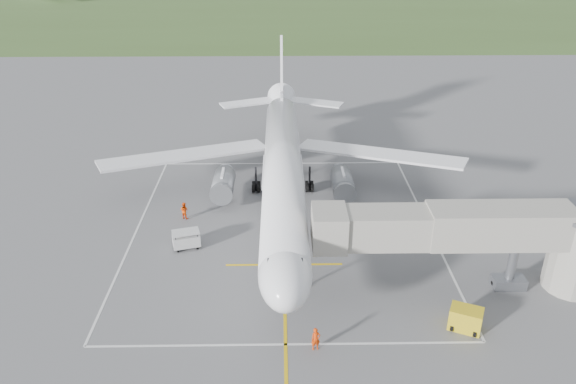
{
  "coord_description": "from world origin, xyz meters",
  "views": [
    {
      "loc": [
        -0.32,
        -50.42,
        26.87
      ],
      "look_at": [
        0.43,
        -4.0,
        4.0
      ],
      "focal_mm": 35.0,
      "sensor_mm": 36.0,
      "label": 1
    }
  ],
  "objects_px": {
    "airliner": "(283,167)",
    "ramp_worker_nose": "(316,339)",
    "baggage_cart": "(186,240)",
    "jet_bridge": "(489,236)",
    "gpu_unit": "(466,319)",
    "ramp_worker_wing": "(184,210)"
  },
  "relations": [
    {
      "from": "jet_bridge",
      "to": "ramp_worker_nose",
      "type": "relative_size",
      "value": 13.48
    },
    {
      "from": "airliner",
      "to": "ramp_worker_nose",
      "type": "bearing_deg",
      "value": -84.44
    },
    {
      "from": "gpu_unit",
      "to": "ramp_worker_nose",
      "type": "height_order",
      "value": "ramp_worker_nose"
    },
    {
      "from": "jet_bridge",
      "to": "ramp_worker_wing",
      "type": "height_order",
      "value": "jet_bridge"
    },
    {
      "from": "jet_bridge",
      "to": "ramp_worker_wing",
      "type": "bearing_deg",
      "value": 154.93
    },
    {
      "from": "gpu_unit",
      "to": "ramp_worker_wing",
      "type": "height_order",
      "value": "ramp_worker_wing"
    },
    {
      "from": "ramp_worker_nose",
      "to": "ramp_worker_wing",
      "type": "height_order",
      "value": "same"
    },
    {
      "from": "jet_bridge",
      "to": "baggage_cart",
      "type": "xyz_separation_m",
      "value": [
        -24.47,
        6.4,
        -3.89
      ]
    },
    {
      "from": "jet_bridge",
      "to": "ramp_worker_wing",
      "type": "relative_size",
      "value": 13.48
    },
    {
      "from": "airliner",
      "to": "gpu_unit",
      "type": "height_order",
      "value": "airliner"
    },
    {
      "from": "gpu_unit",
      "to": "baggage_cart",
      "type": "distance_m",
      "value": 24.54
    },
    {
      "from": "airliner",
      "to": "jet_bridge",
      "type": "bearing_deg",
      "value": -42.19
    },
    {
      "from": "gpu_unit",
      "to": "airliner",
      "type": "bearing_deg",
      "value": 148.3
    },
    {
      "from": "airliner",
      "to": "ramp_worker_wing",
      "type": "distance_m",
      "value": 10.63
    },
    {
      "from": "airliner",
      "to": "ramp_worker_nose",
      "type": "distance_m",
      "value": 21.63
    },
    {
      "from": "airliner",
      "to": "baggage_cart",
      "type": "bearing_deg",
      "value": -138.09
    },
    {
      "from": "airliner",
      "to": "ramp_worker_nose",
      "type": "height_order",
      "value": "airliner"
    },
    {
      "from": "gpu_unit",
      "to": "ramp_worker_wing",
      "type": "relative_size",
      "value": 1.54
    },
    {
      "from": "jet_bridge",
      "to": "airliner",
      "type": "bearing_deg",
      "value": 137.81
    },
    {
      "from": "ramp_worker_nose",
      "to": "ramp_worker_wing",
      "type": "distance_m",
      "value": 22.3
    },
    {
      "from": "ramp_worker_nose",
      "to": "ramp_worker_wing",
      "type": "bearing_deg",
      "value": 111.99
    },
    {
      "from": "baggage_cart",
      "to": "jet_bridge",
      "type": "bearing_deg",
      "value": -30.15
    }
  ]
}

